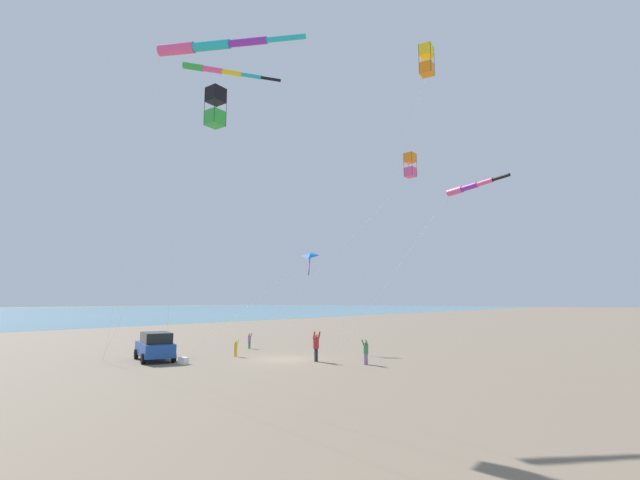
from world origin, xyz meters
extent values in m
plane|color=#756654|center=(0.00, 0.00, 0.00)|extent=(600.00, 600.00, 0.00)
cube|color=#1E479E|center=(-6.38, -5.74, 0.75)|extent=(4.68, 3.40, 0.84)
cube|color=black|center=(-6.06, -5.88, 1.51)|extent=(3.01, 2.51, 0.68)
cylinder|color=black|center=(-8.09, -6.02, 0.33)|extent=(0.69, 0.46, 0.66)
cylinder|color=black|center=(-7.36, -4.32, 0.33)|extent=(0.69, 0.46, 0.66)
cylinder|color=black|center=(-5.40, -7.17, 0.33)|extent=(0.69, 0.46, 0.66)
cylinder|color=black|center=(-4.67, -5.47, 0.33)|extent=(0.69, 0.46, 0.66)
cube|color=white|center=(-3.46, -5.61, 0.18)|extent=(0.60, 0.40, 0.36)
cube|color=white|center=(-3.46, -5.61, 0.39)|extent=(0.62, 0.42, 0.06)
cube|color=#232328|center=(2.41, 0.30, 0.41)|extent=(0.36, 0.33, 0.83)
cylinder|color=#B72833|center=(2.41, 0.30, 1.17)|extent=(0.53, 0.53, 0.68)
sphere|color=tan|center=(2.41, 0.30, 1.64)|extent=(0.26, 0.26, 0.26)
cylinder|color=#B72833|center=(2.65, 0.33, 1.69)|extent=(0.39, 0.34, 0.52)
cylinder|color=#B72833|center=(2.44, 0.06, 1.69)|extent=(0.39, 0.34, 0.52)
cube|color=gold|center=(-3.70, -1.05, 0.25)|extent=(0.20, 0.12, 0.50)
cylinder|color=gold|center=(-3.70, -1.05, 0.70)|extent=(0.25, 0.25, 0.41)
sphere|color=beige|center=(-3.70, -1.05, 0.98)|extent=(0.16, 0.16, 0.16)
cylinder|color=gold|center=(-3.59, -0.96, 1.01)|extent=(0.26, 0.08, 0.31)
cylinder|color=gold|center=(-3.61, -1.16, 1.01)|extent=(0.26, 0.08, 0.31)
cube|color=#3D7F51|center=(-6.89, 3.39, 0.27)|extent=(0.24, 0.16, 0.55)
cylinder|color=#8E6B9E|center=(-6.89, 3.39, 0.78)|extent=(0.31, 0.31, 0.45)
sphere|color=beige|center=(-6.89, 3.39, 1.09)|extent=(0.17, 0.17, 0.17)
cylinder|color=#8E6B9E|center=(-6.75, 3.46, 1.12)|extent=(0.28, 0.14, 0.34)
cylinder|color=#8E6B9E|center=(-6.81, 3.25, 1.12)|extent=(0.28, 0.14, 0.34)
cube|color=#8E6B9E|center=(5.74, 1.04, 0.33)|extent=(0.15, 0.27, 0.66)
cylinder|color=#3D7F51|center=(5.74, 1.04, 0.93)|extent=(0.33, 0.33, 0.54)
sphere|color=#A37551|center=(5.74, 1.04, 1.31)|extent=(0.21, 0.21, 0.21)
cylinder|color=#3D7F51|center=(5.89, 0.92, 1.34)|extent=(0.11, 0.34, 0.41)
cylinder|color=#3D7F51|center=(5.62, 0.89, 1.34)|extent=(0.11, 0.34, 0.41)
cylinder|color=#EF4C93|center=(10.05, 5.81, 11.26)|extent=(1.28, 0.84, 0.51)
cylinder|color=purple|center=(11.16, 5.41, 11.31)|extent=(1.25, 0.76, 0.43)
cylinder|color=#EF4C93|center=(12.26, 5.02, 11.36)|extent=(1.22, 0.68, 0.34)
cylinder|color=black|center=(13.37, 4.62, 11.41)|extent=(1.18, 0.60, 0.26)
cylinder|color=white|center=(6.27, 3.68, 5.56)|extent=(6.46, 4.66, 11.12)
cube|color=black|center=(4.54, -10.32, 13.59)|extent=(0.73, 0.73, 0.72)
cube|color=green|center=(4.54, -10.32, 12.44)|extent=(0.73, 0.73, 0.72)
cylinder|color=black|center=(4.89, -9.95, 13.01)|extent=(0.02, 0.02, 1.87)
cylinder|color=black|center=(4.17, -9.96, 13.01)|extent=(0.02, 0.02, 1.87)
cylinder|color=black|center=(4.90, -10.67, 13.01)|extent=(0.02, 0.02, 1.87)
cylinder|color=black|center=(4.18, -10.68, 13.01)|extent=(0.02, 0.02, 1.87)
cylinder|color=white|center=(-2.04, -9.24, 6.04)|extent=(13.16, 2.16, 12.08)
cube|color=yellow|center=(11.55, -1.84, 17.30)|extent=(0.72, 0.72, 0.65)
cube|color=orange|center=(11.55, -1.84, 16.27)|extent=(0.72, 0.72, 0.65)
cylinder|color=black|center=(11.84, -1.48, 16.79)|extent=(0.02, 0.02, 1.68)
cylinder|color=black|center=(11.19, -1.55, 16.79)|extent=(0.02, 0.02, 1.68)
cylinder|color=black|center=(11.91, -2.12, 16.79)|extent=(0.02, 0.02, 1.68)
cylinder|color=black|center=(11.27, -2.20, 16.79)|extent=(0.02, 0.02, 1.68)
cylinder|color=white|center=(7.73, -1.02, 7.97)|extent=(7.65, 1.63, 15.94)
cylinder|color=#EF4C93|center=(3.53, -11.87, 15.57)|extent=(1.87, 1.18, 0.59)
cylinder|color=#1EB7C6|center=(5.17, -11.17, 15.49)|extent=(1.83, 1.09, 0.50)
cylinder|color=purple|center=(6.82, -10.47, 15.40)|extent=(1.79, 1.00, 0.41)
cylinder|color=#1EB7C6|center=(8.46, -9.78, 15.32)|extent=(1.74, 0.91, 0.31)
cylinder|color=white|center=(-3.00, -10.08, 7.74)|extent=(11.41, 4.28, 15.49)
cylinder|color=green|center=(-0.32, -8.07, 17.58)|extent=(1.21, 1.02, 0.58)
cylinder|color=#EF4C93|center=(0.61, -7.39, 17.38)|extent=(1.17, 0.97, 0.53)
cylinder|color=yellow|center=(1.54, -6.71, 17.18)|extent=(1.13, 0.93, 0.47)
cylinder|color=#1EB7C6|center=(2.47, -6.04, 16.98)|extent=(1.09, 0.88, 0.42)
cylinder|color=black|center=(3.40, -5.36, 16.77)|extent=(1.06, 0.83, 0.37)
cylinder|color=white|center=(-4.12, -6.26, 8.80)|extent=(6.67, 4.30, 17.59)
cube|color=orange|center=(6.21, 7.00, 14.62)|extent=(0.75, 0.75, 0.70)
cube|color=#EF4C93|center=(6.21, 7.00, 13.50)|extent=(0.75, 0.75, 0.70)
cylinder|color=black|center=(6.58, 7.33, 14.06)|extent=(0.02, 0.02, 1.83)
cylinder|color=black|center=(5.88, 7.38, 14.06)|extent=(0.02, 0.02, 1.83)
cylinder|color=black|center=(6.54, 6.63, 14.06)|extent=(0.02, 0.02, 1.83)
cylinder|color=black|center=(5.84, 6.67, 14.06)|extent=(0.02, 0.02, 1.83)
cylinder|color=white|center=(0.17, 4.12, 6.57)|extent=(12.09, 5.78, 13.15)
pyramid|color=blue|center=(-2.66, 6.06, 7.71)|extent=(1.34, 1.05, 0.56)
cylinder|color=black|center=(-2.67, 6.10, 7.65)|extent=(0.31, 0.84, 0.63)
cylinder|color=blue|center=(-2.68, 6.07, 7.33)|extent=(0.12, 0.16, 0.54)
cylinder|color=#EF4C93|center=(-2.71, 6.04, 6.80)|extent=(0.14, 0.10, 0.54)
cylinder|color=blue|center=(-2.76, 6.04, 6.27)|extent=(0.15, 0.11, 0.54)
cylinder|color=white|center=(-4.38, 1.30, 3.81)|extent=(3.43, 9.61, 7.62)
camera|label=1|loc=(20.92, -23.80, 3.91)|focal=25.69mm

